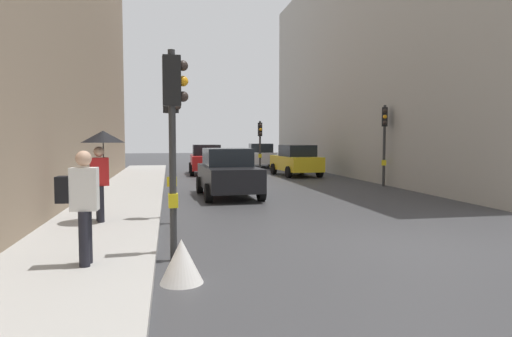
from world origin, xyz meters
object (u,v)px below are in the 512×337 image
object	(u,v)px
pedestrian_with_black_backpack	(82,201)
warning_sign_triangle	(182,261)
car_white_compact	(260,155)
car_dark_suv	(228,173)
pedestrian_with_umbrella	(102,150)
car_red_sedan	(206,159)
traffic_light_near_left	(174,116)
car_yellow_taxi	(296,160)
traffic_light_mid_street	(384,130)
traffic_light_far_median	(260,137)
traffic_light_near_right	(172,121)

from	to	relation	value
pedestrian_with_black_backpack	warning_sign_triangle	distance (m)	1.84
car_white_compact	pedestrian_with_black_backpack	xyz separation A→B (m)	(-8.00, -25.59, 0.29)
car_dark_suv	pedestrian_with_umbrella	bearing A→B (deg)	-124.92
car_red_sedan	traffic_light_near_left	bearing A→B (deg)	-96.27
traffic_light_near_left	car_yellow_taxi	size ratio (longest dim) A/B	0.83
traffic_light_mid_street	traffic_light_far_median	bearing A→B (deg)	112.35
car_red_sedan	pedestrian_with_umbrella	bearing A→B (deg)	-103.14
traffic_light_near_left	car_red_sedan	size ratio (longest dim) A/B	0.85
traffic_light_near_left	pedestrian_with_black_backpack	world-z (taller)	traffic_light_near_left
car_white_compact	car_red_sedan	distance (m)	7.32
car_yellow_taxi	pedestrian_with_black_backpack	xyz separation A→B (m)	(-8.45, -17.54, 0.29)
car_red_sedan	pedestrian_with_black_backpack	xyz separation A→B (m)	(-3.52, -19.80, 0.29)
car_dark_suv	warning_sign_triangle	world-z (taller)	car_dark_suv
car_dark_suv	pedestrian_with_black_backpack	xyz separation A→B (m)	(-3.43, -9.02, 0.29)
pedestrian_with_black_backpack	traffic_light_near_left	bearing A→B (deg)	22.57
traffic_light_near_right	car_yellow_taxi	size ratio (longest dim) A/B	0.85
car_white_compact	warning_sign_triangle	world-z (taller)	car_white_compact
car_yellow_taxi	pedestrian_with_black_backpack	world-z (taller)	pedestrian_with_black_backpack
car_yellow_taxi	pedestrian_with_black_backpack	size ratio (longest dim) A/B	2.44
warning_sign_triangle	traffic_light_mid_street	bearing A→B (deg)	52.39
traffic_light_near_left	car_dark_suv	size ratio (longest dim) A/B	0.85
traffic_light_mid_street	car_yellow_taxi	bearing A→B (deg)	109.59
traffic_light_far_median	car_white_compact	world-z (taller)	traffic_light_far_median
traffic_light_near_left	pedestrian_with_black_backpack	size ratio (longest dim) A/B	2.04
traffic_light_mid_street	car_dark_suv	size ratio (longest dim) A/B	0.84
traffic_light_near_left	car_dark_suv	bearing A→B (deg)	76.52
traffic_light_mid_street	car_dark_suv	xyz separation A→B (m)	(-7.25, -2.24, -1.60)
traffic_light_far_median	car_white_compact	distance (m)	5.48
traffic_light_near_right	car_yellow_taxi	xyz separation A→B (m)	(7.04, 13.47, -1.66)
traffic_light_near_right	car_white_compact	distance (m)	22.58
car_dark_suv	car_yellow_taxi	bearing A→B (deg)	59.50
traffic_light_near_left	traffic_light_far_median	xyz separation A→B (m)	(5.52, 19.81, -0.27)
pedestrian_with_black_backpack	traffic_light_near_right	bearing A→B (deg)	70.91
car_yellow_taxi	car_white_compact	world-z (taller)	same
car_white_compact	car_red_sedan	bearing A→B (deg)	-127.70
car_white_compact	pedestrian_with_black_backpack	size ratio (longest dim) A/B	2.45
pedestrian_with_umbrella	warning_sign_triangle	size ratio (longest dim) A/B	3.29
warning_sign_triangle	traffic_light_near_left	bearing A→B (deg)	93.48
traffic_light_near_right	traffic_light_mid_street	bearing A→B (deg)	37.80
pedestrian_with_umbrella	warning_sign_triangle	bearing A→B (deg)	-69.17
car_white_compact	warning_sign_triangle	size ratio (longest dim) A/B	6.66
traffic_light_mid_street	car_yellow_taxi	world-z (taller)	traffic_light_mid_street
pedestrian_with_umbrella	traffic_light_near_right	bearing A→B (deg)	9.28
warning_sign_triangle	car_dark_suv	bearing A→B (deg)	78.66
car_yellow_taxi	traffic_light_mid_street	bearing A→B (deg)	-70.41
pedestrian_with_umbrella	traffic_light_far_median	bearing A→B (deg)	66.72
pedestrian_with_umbrella	car_white_compact	bearing A→B (deg)	69.35
traffic_light_far_median	traffic_light_near_right	distance (m)	17.24
car_red_sedan	pedestrian_with_black_backpack	size ratio (longest dim) A/B	2.40
car_red_sedan	traffic_light_far_median	bearing A→B (deg)	9.91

